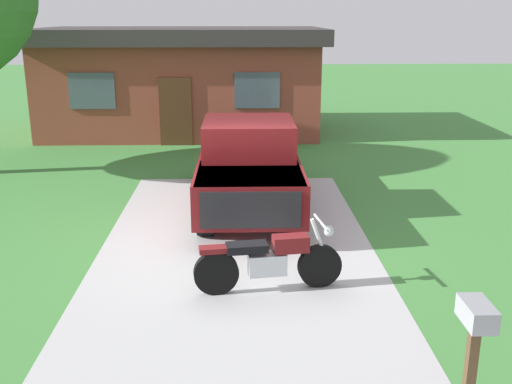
# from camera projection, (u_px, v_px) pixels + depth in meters

# --- Properties ---
(ground_plane) EXTENTS (80.00, 80.00, 0.00)m
(ground_plane) POSITION_uv_depth(u_px,v_px,m) (237.00, 244.00, 10.62)
(ground_plane) COLOR #41823B
(driveway_pad) EXTENTS (4.76, 8.82, 0.01)m
(driveway_pad) POSITION_uv_depth(u_px,v_px,m) (237.00, 244.00, 10.62)
(driveway_pad) COLOR #B1B1B1
(driveway_pad) RESTS_ON ground
(motorcycle) EXTENTS (2.21, 0.70, 1.09)m
(motorcycle) POSITION_uv_depth(u_px,v_px,m) (270.00, 260.00, 8.73)
(motorcycle) COLOR black
(motorcycle) RESTS_ON ground
(pickup_truck) EXTENTS (2.02, 5.64, 1.90)m
(pickup_truck) POSITION_uv_depth(u_px,v_px,m) (248.00, 161.00, 12.62)
(pickup_truck) COLOR black
(pickup_truck) RESTS_ON ground
(mailbox) EXTENTS (0.26, 0.48, 1.26)m
(mailbox) POSITION_uv_depth(u_px,v_px,m) (475.00, 329.00, 5.82)
(mailbox) COLOR #4C3823
(mailbox) RESTS_ON ground
(neighbor_house) EXTENTS (9.60, 5.60, 3.50)m
(neighbor_house) POSITION_uv_depth(u_px,v_px,m) (182.00, 79.00, 20.58)
(neighbor_house) COLOR brown
(neighbor_house) RESTS_ON ground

